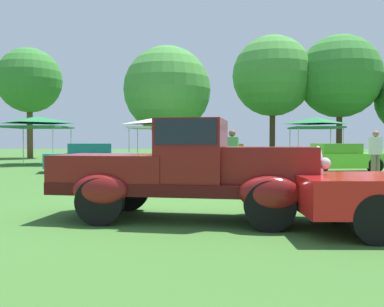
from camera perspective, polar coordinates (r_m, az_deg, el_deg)
The scene contains 14 objects.
ground_plane at distance 7.77m, azimuth -3.01°, elevation -8.20°, with size 120.00×120.00×0.00m, color #386628.
feature_pickup_truck at distance 7.17m, azimuth -0.52°, elevation -2.05°, with size 4.63×2.24×1.70m.
show_car_teal at distance 18.73m, azimuth -13.27°, elevation -0.57°, with size 4.34×2.77×1.22m.
show_car_orange at distance 16.82m, azimuth 3.85°, elevation -0.79°, with size 4.13×2.63×1.22m.
show_car_lime at distance 19.09m, azimuth 19.22°, elevation -0.58°, with size 4.09×2.21×1.22m.
spectator_between_cars at distance 13.71m, azimuth 5.43°, elevation -0.05°, with size 0.44×0.32×1.69m.
spectator_by_row at distance 16.00m, azimuth 23.53°, elevation 0.07°, with size 0.47×0.40×1.69m.
canopy_tent_left_field at distance 25.36m, azimuth -20.20°, elevation 4.08°, with size 3.23×3.23×2.71m.
canopy_tent_center_field at distance 25.09m, azimuth -4.78°, elevation 4.21°, with size 3.09×3.09×2.71m.
canopy_tent_right_field at distance 25.84m, azimuth 16.32°, elevation 4.07°, with size 2.76×2.76×2.71m.
treeline_far_left at distance 34.91m, azimuth -21.11°, elevation 9.16°, with size 4.90×4.90×8.40m.
treeline_mid_left at distance 32.00m, azimuth -3.37°, elevation 8.56°, with size 6.51×6.51×8.40m.
treeline_center at distance 34.40m, azimuth 10.83°, elevation 10.22°, with size 6.33×6.33×9.61m.
treeline_mid_right at distance 34.75m, azimuth 19.32°, elevation 9.77°, with size 6.31×6.31×9.42m.
Camera 1 is at (0.73, -7.62, 1.34)m, focal length 39.51 mm.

